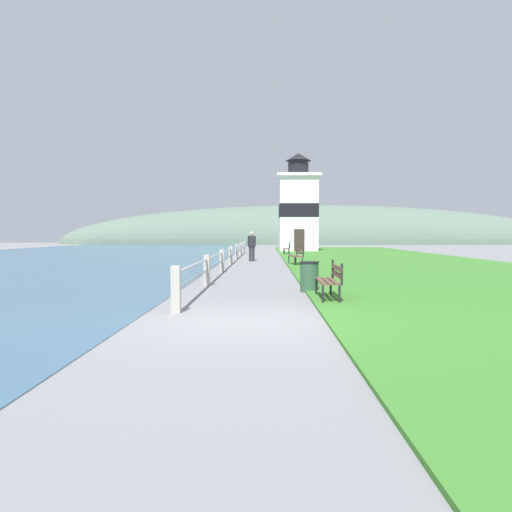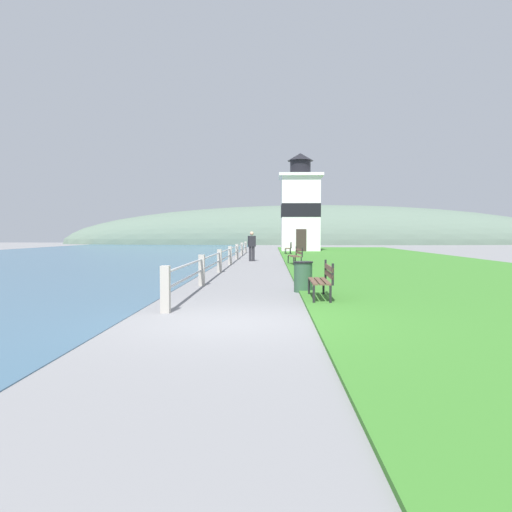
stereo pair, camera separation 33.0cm
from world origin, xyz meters
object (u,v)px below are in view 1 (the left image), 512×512
Objects in this scene: park_bench_far at (288,247)px; person_strolling at (252,245)px; lighthouse at (298,209)px; trash_bin at (309,277)px; park_bench_near at (331,278)px; park_bench_midway at (297,255)px.

person_strolling is at bearing 79.12° from park_bench_far.
lighthouse is at bearing -96.08° from park_bench_far.
lighthouse is at bearing 86.84° from trash_bin.
park_bench_far is at bearing -100.17° from lighthouse.
park_bench_near is 17.28m from person_strolling.
park_bench_near is 2.00× the size of trash_bin.
lighthouse is 5.12× the size of person_strolling.
lighthouse is at bearing -91.82° from park_bench_near.
trash_bin is at bearing 165.94° from person_strolling.
park_bench_far is (0.15, 26.50, 0.00)m from park_bench_near.
park_bench_near and park_bench_midway have the same top height.
park_bench_near is 26.50m from park_bench_far.
park_bench_midway is 0.21× the size of lighthouse.
trash_bin is (-0.50, -24.73, -0.11)m from park_bench_far.
park_bench_near and park_bench_far have the same top height.
park_bench_far is at bearing 88.83° from trash_bin.
park_bench_near is at bearing 93.76° from park_bench_far.
park_bench_midway is 20.50m from lighthouse.
lighthouse is 31.91m from trash_bin.
lighthouse is (1.36, 20.18, 3.33)m from park_bench_midway.
park_bench_near is at bearing 166.36° from person_strolling.
person_strolling is (-2.51, -9.39, 0.40)m from park_bench_far.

